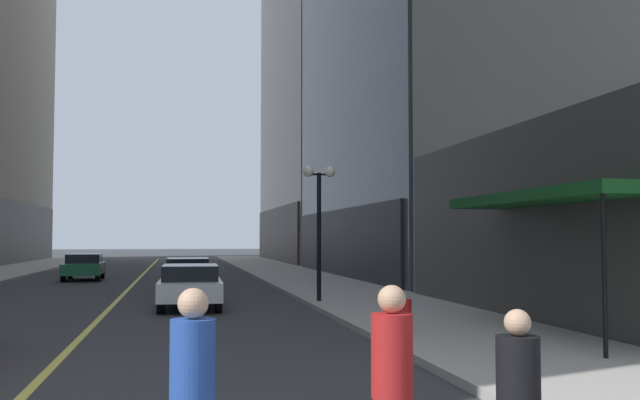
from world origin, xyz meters
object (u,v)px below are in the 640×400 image
at_px(pedestrian_in_blue_hoodie, 192,387).
at_px(street_lamp_right_mid, 319,202).
at_px(traffic_light_near_right, 571,52).
at_px(car_green, 84,266).
at_px(car_white, 190,285).
at_px(car_navy, 188,273).
at_px(pedestrian_in_red_jacket, 392,376).
at_px(pedestrian_in_black_coat, 518,396).
at_px(fire_hydrant_right, 405,318).

distance_m(pedestrian_in_blue_hoodie, street_lamp_right_mid, 17.62).
xyz_separation_m(pedestrian_in_blue_hoodie, traffic_light_near_right, (3.19, 0.11, 2.71)).
distance_m(car_green, pedestrian_in_blue_hoodie, 32.95).
xyz_separation_m(car_white, pedestrian_in_blue_hoodie, (-0.23, -16.85, 0.32)).
height_order(car_navy, pedestrian_in_red_jacket, pedestrian_in_red_jacket).
bearing_deg(street_lamp_right_mid, pedestrian_in_black_coat, -95.85).
xyz_separation_m(car_white, pedestrian_in_red_jacket, (1.36, -16.69, 0.31)).
relative_size(car_navy, pedestrian_in_black_coat, 2.69).
bearing_deg(pedestrian_in_red_jacket, traffic_light_near_right, -2.10).
xyz_separation_m(car_green, pedestrian_in_red_jacket, (6.40, -32.43, 0.31)).
bearing_deg(car_white, traffic_light_near_right, -79.99).
height_order(car_navy, car_green, same).
bearing_deg(pedestrian_in_black_coat, fire_hydrant_right, 77.15).
distance_m(car_white, pedestrian_in_blue_hoodie, 16.85).
bearing_deg(traffic_light_near_right, car_navy, 96.95).
xyz_separation_m(pedestrian_in_black_coat, street_lamp_right_mid, (1.76, 17.22, 2.34)).
height_order(pedestrian_in_red_jacket, traffic_light_near_right, traffic_light_near_right).
height_order(pedestrian_in_red_jacket, street_lamp_right_mid, street_lamp_right_mid).
relative_size(car_navy, street_lamp_right_mid, 0.96).
bearing_deg(car_navy, pedestrian_in_red_jacket, -86.81).
relative_size(car_green, pedestrian_in_black_coat, 2.57).
height_order(pedestrian_in_red_jacket, pedestrian_in_blue_hoodie, pedestrian_in_blue_hoodie).
relative_size(pedestrian_in_red_jacket, street_lamp_right_mid, 0.40).
bearing_deg(car_navy, car_white, -90.13).
height_order(car_white, car_navy, same).
bearing_deg(car_green, car_white, -72.25).
relative_size(car_green, pedestrian_in_blue_hoodie, 2.31).
bearing_deg(street_lamp_right_mid, traffic_light_near_right, -93.56).
relative_size(car_white, fire_hydrant_right, 5.51).
bearing_deg(pedestrian_in_black_coat, pedestrian_in_blue_hoodie, 174.02).
bearing_deg(pedestrian_in_black_coat, car_green, 102.50).
xyz_separation_m(pedestrian_in_blue_hoodie, street_lamp_right_mid, (4.24, 16.96, 2.22)).
relative_size(car_green, street_lamp_right_mid, 0.92).
bearing_deg(fire_hydrant_right, car_white, 122.08).
bearing_deg(traffic_light_near_right, street_lamp_right_mid, 86.44).
bearing_deg(pedestrian_in_black_coat, street_lamp_right_mid, 84.15).
height_order(pedestrian_in_black_coat, traffic_light_near_right, traffic_light_near_right).
xyz_separation_m(car_green, fire_hydrant_right, (9.55, -22.94, -0.32)).
bearing_deg(pedestrian_in_red_jacket, car_navy, 93.19).
distance_m(car_white, traffic_light_near_right, 17.27).
xyz_separation_m(car_navy, car_green, (-5.06, 8.39, -0.00)).
height_order(pedestrian_in_blue_hoodie, fire_hydrant_right, pedestrian_in_blue_hoodie).
height_order(car_white, car_green, same).
height_order(car_white, pedestrian_in_blue_hoodie, pedestrian_in_blue_hoodie).
distance_m(car_white, pedestrian_in_black_coat, 17.26).
xyz_separation_m(car_green, street_lamp_right_mid, (9.05, -15.64, 2.54)).
distance_m(car_navy, fire_hydrant_right, 15.23).
height_order(car_navy, street_lamp_right_mid, street_lamp_right_mid).
height_order(pedestrian_in_black_coat, pedestrian_in_blue_hoodie, pedestrian_in_blue_hoodie).
distance_m(car_navy, pedestrian_in_blue_hoodie, 24.21).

